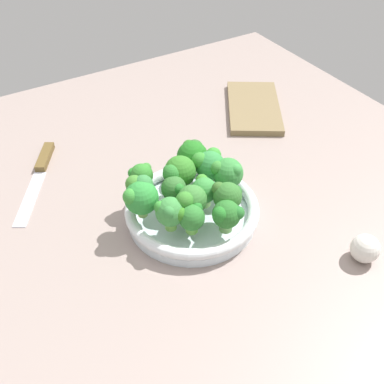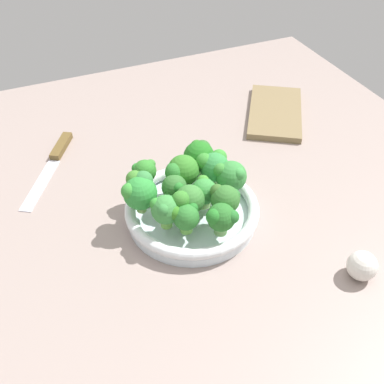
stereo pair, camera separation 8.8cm
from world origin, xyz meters
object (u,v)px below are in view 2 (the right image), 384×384
at_px(bowl, 192,211).
at_px(broccoli_floret_6, 181,171).
at_px(broccoli_floret_1, 188,200).
at_px(knife, 54,159).
at_px(broccoli_floret_8, 225,200).
at_px(broccoli_floret_11, 221,218).
at_px(cutting_board, 275,112).
at_px(broccoli_floret_7, 139,190).
at_px(broccoli_floret_0, 214,165).
at_px(garlic_bulb, 362,266).
at_px(broccoli_floret_2, 145,171).
at_px(broccoli_floret_3, 174,186).
at_px(broccoli_floret_4, 165,210).
at_px(broccoli_floret_12, 185,217).
at_px(broccoli_floret_10, 231,176).
at_px(broccoli_floret_5, 199,156).
at_px(broccoli_floret_9, 204,191).

bearing_deg(bowl, broccoli_floret_6, -178.01).
xyz_separation_m(broccoli_floret_1, knife, (-0.33, -0.19, -0.08)).
bearing_deg(bowl, broccoli_floret_8, 35.79).
xyz_separation_m(broccoli_floret_1, broccoli_floret_11, (0.06, 0.04, -0.00)).
relative_size(broccoli_floret_1, cutting_board, 0.29).
bearing_deg(cutting_board, broccoli_floret_7, -61.15).
xyz_separation_m(broccoli_floret_0, garlic_bulb, (0.29, 0.15, -0.06)).
xyz_separation_m(broccoli_floret_2, cutting_board, (-0.19, 0.41, -0.07)).
bearing_deg(broccoli_floret_3, broccoli_floret_1, 6.53).
height_order(broccoli_floret_11, garlic_bulb, broccoli_floret_11).
bearing_deg(broccoli_floret_4, cutting_board, 126.21).
xyz_separation_m(broccoli_floret_0, broccoli_floret_12, (0.10, -0.10, -0.01)).
distance_m(broccoli_floret_12, cutting_board, 0.51).
xyz_separation_m(broccoli_floret_10, knife, (-0.29, -0.30, -0.07)).
distance_m(broccoli_floret_6, cutting_board, 0.42).
relative_size(broccoli_floret_5, garlic_bulb, 1.32).
bearing_deg(broccoli_floret_3, broccoli_floret_8, 41.12).
bearing_deg(cutting_board, broccoli_floret_1, -51.05).
bearing_deg(broccoli_floret_9, bowl, -114.23).
bearing_deg(garlic_bulb, broccoli_floret_9, -141.07).
xyz_separation_m(broccoli_floret_5, broccoli_floret_10, (0.08, 0.03, -0.00)).
xyz_separation_m(bowl, broccoli_floret_6, (-0.05, -0.00, 0.06)).
height_order(broccoli_floret_2, broccoli_floret_7, broccoli_floret_7).
xyz_separation_m(broccoli_floret_7, broccoli_floret_9, (0.03, 0.11, -0.01)).
bearing_deg(broccoli_floret_6, broccoli_floret_0, 83.85).
distance_m(broccoli_floret_1, broccoli_floret_2, 0.12).
relative_size(broccoli_floret_0, broccoli_floret_7, 0.92).
distance_m(bowl, broccoli_floret_1, 0.07).
bearing_deg(broccoli_floret_9, broccoli_floret_4, -73.26).
distance_m(broccoli_floret_0, broccoli_floret_9, 0.07).
bearing_deg(bowl, cutting_board, 127.63).
bearing_deg(broccoli_floret_3, knife, -145.96).
relative_size(broccoli_floret_2, cutting_board, 0.26).
height_order(broccoli_floret_8, broccoli_floret_11, broccoli_floret_8).
xyz_separation_m(broccoli_floret_4, broccoli_floret_11, (0.06, 0.08, -0.00)).
bearing_deg(broccoli_floret_11, broccoli_floret_2, -154.98).
relative_size(broccoli_floret_3, knife, 0.25).
xyz_separation_m(broccoli_floret_7, broccoli_floret_8, (0.08, 0.14, -0.00)).
relative_size(broccoli_floret_0, broccoli_floret_11, 1.12).
height_order(broccoli_floret_7, knife, broccoli_floret_7).
bearing_deg(broccoli_floret_9, broccoli_floret_11, -3.02).
height_order(broccoli_floret_5, broccoli_floret_11, broccoli_floret_5).
bearing_deg(broccoli_floret_1, bowl, 144.96).
height_order(broccoli_floret_9, broccoli_floret_12, broccoli_floret_9).
bearing_deg(broccoli_floret_0, broccoli_floret_10, 28.01).
bearing_deg(broccoli_floret_1, cutting_board, 128.95).
relative_size(broccoli_floret_0, garlic_bulb, 1.34).
bearing_deg(broccoli_floret_7, broccoli_floret_9, 73.55).
distance_m(broccoli_floret_2, cutting_board, 0.46).
relative_size(broccoli_floret_9, broccoli_floret_11, 0.94).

